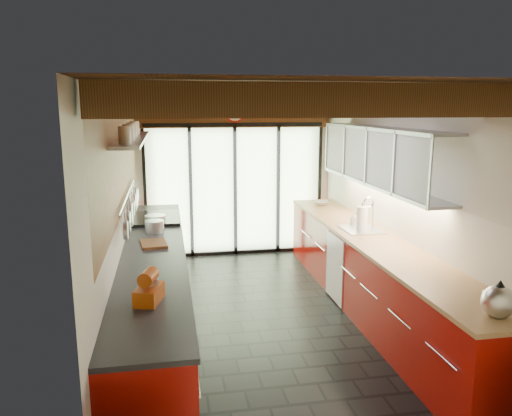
% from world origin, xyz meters
% --- Properties ---
extents(ground, '(5.50, 5.50, 0.00)m').
position_xyz_m(ground, '(0.00, 0.00, 0.00)').
color(ground, black).
rests_on(ground, ground).
extents(room_shell, '(5.50, 5.50, 5.50)m').
position_xyz_m(room_shell, '(0.00, 0.00, 1.65)').
color(room_shell, silver).
rests_on(room_shell, ground).
extents(ceiling_beams, '(3.14, 5.06, 4.90)m').
position_xyz_m(ceiling_beams, '(-0.00, 0.38, 2.46)').
color(ceiling_beams, '#593316').
rests_on(ceiling_beams, ground).
extents(glass_door, '(2.95, 0.10, 2.90)m').
position_xyz_m(glass_door, '(0.00, 2.69, 1.66)').
color(glass_door, '#C6EAAD').
rests_on(glass_door, ground).
extents(left_counter, '(0.68, 5.00, 0.92)m').
position_xyz_m(left_counter, '(-1.28, 0.00, 0.46)').
color(left_counter, '#960E08').
rests_on(left_counter, ground).
extents(range_stove, '(0.66, 0.90, 0.97)m').
position_xyz_m(range_stove, '(-1.28, 1.45, 0.47)').
color(range_stove, silver).
rests_on(range_stove, ground).
extents(right_counter, '(0.68, 5.00, 0.92)m').
position_xyz_m(right_counter, '(1.27, 0.00, 0.46)').
color(right_counter, '#960E08').
rests_on(right_counter, ground).
extents(sink_assembly, '(0.45, 0.52, 0.43)m').
position_xyz_m(sink_assembly, '(1.29, 0.40, 0.96)').
color(sink_assembly, silver).
rests_on(sink_assembly, right_counter).
extents(upper_cabinets_right, '(0.34, 3.00, 3.00)m').
position_xyz_m(upper_cabinets_right, '(1.43, 0.30, 1.85)').
color(upper_cabinets_right, silver).
rests_on(upper_cabinets_right, ground).
extents(left_wall_fixtures, '(0.28, 2.60, 0.96)m').
position_xyz_m(left_wall_fixtures, '(-1.47, 0.29, 1.78)').
color(left_wall_fixtures, silver).
rests_on(left_wall_fixtures, ground).
extents(stand_mixer, '(0.25, 0.34, 0.27)m').
position_xyz_m(stand_mixer, '(-1.27, -1.51, 1.03)').
color(stand_mixer, '#B1430E').
rests_on(stand_mixer, left_counter).
extents(pot_large, '(0.30, 0.30, 0.15)m').
position_xyz_m(pot_large, '(-1.27, 0.75, 0.99)').
color(pot_large, silver).
rests_on(pot_large, left_counter).
extents(pot_small, '(0.31, 0.31, 0.11)m').
position_xyz_m(pot_small, '(-1.27, 1.24, 0.97)').
color(pot_small, silver).
rests_on(pot_small, left_counter).
extents(cutting_board, '(0.32, 0.41, 0.03)m').
position_xyz_m(cutting_board, '(-1.27, 0.15, 0.94)').
color(cutting_board, brown).
rests_on(cutting_board, left_counter).
extents(kettle, '(0.27, 0.32, 0.29)m').
position_xyz_m(kettle, '(1.27, -2.25, 1.05)').
color(kettle, silver).
rests_on(kettle, right_counter).
extents(paper_towel, '(0.16, 0.16, 0.36)m').
position_xyz_m(paper_towel, '(1.27, 0.38, 1.07)').
color(paper_towel, white).
rests_on(paper_towel, right_counter).
extents(soap_bottle, '(0.10, 0.10, 0.17)m').
position_xyz_m(soap_bottle, '(1.27, 0.67, 1.00)').
color(soap_bottle, silver).
rests_on(soap_bottle, right_counter).
extents(bowl, '(0.31, 0.31, 0.06)m').
position_xyz_m(bowl, '(1.27, 2.05, 0.95)').
color(bowl, silver).
rests_on(bowl, right_counter).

